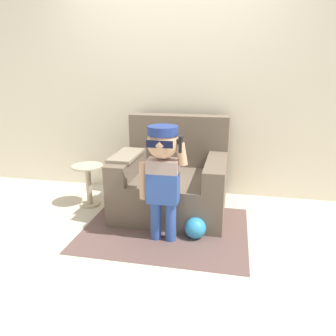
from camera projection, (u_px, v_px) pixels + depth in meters
ground_plane at (156, 218)px, 3.28m from camera, size 10.00×10.00×0.00m
wall_back at (172, 81)px, 3.70m from camera, size 10.00×0.05×2.60m
armchair at (173, 179)px, 3.44m from camera, size 1.11×1.00×0.95m
person_child at (163, 166)px, 2.69m from camera, size 0.41×0.31×1.00m
side_table at (89, 181)px, 3.52m from camera, size 0.33×0.33×0.45m
rug at (165, 229)px, 3.06m from camera, size 1.50×1.19×0.01m
toy_ball at (195, 228)px, 2.88m from camera, size 0.19×0.19×0.19m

